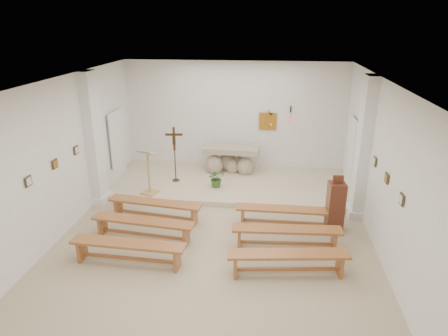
# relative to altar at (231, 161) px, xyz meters

# --- Properties ---
(ground) EXTENTS (7.00, 10.00, 0.00)m
(ground) POSITION_rel_altar_xyz_m (0.06, -4.31, -0.49)
(ground) COLOR tan
(ground) RESTS_ON ground
(wall_left) EXTENTS (0.02, 10.00, 3.50)m
(wall_left) POSITION_rel_altar_xyz_m (-3.43, -4.31, 1.26)
(wall_left) COLOR white
(wall_left) RESTS_ON ground
(wall_right) EXTENTS (0.02, 10.00, 3.50)m
(wall_right) POSITION_rel_altar_xyz_m (3.55, -4.31, 1.26)
(wall_right) COLOR white
(wall_right) RESTS_ON ground
(wall_back) EXTENTS (7.00, 0.02, 3.50)m
(wall_back) POSITION_rel_altar_xyz_m (0.06, 0.68, 1.26)
(wall_back) COLOR white
(wall_back) RESTS_ON ground
(ceiling) EXTENTS (7.00, 10.00, 0.02)m
(ceiling) POSITION_rel_altar_xyz_m (0.06, -4.31, 3.00)
(ceiling) COLOR silver
(ceiling) RESTS_ON wall_back
(sanctuary_platform) EXTENTS (6.98, 3.00, 0.15)m
(sanctuary_platform) POSITION_rel_altar_xyz_m (0.06, -0.81, -0.42)
(sanctuary_platform) COLOR beige
(sanctuary_platform) RESTS_ON ground
(pilaster_left) EXTENTS (0.26, 0.55, 3.50)m
(pilaster_left) POSITION_rel_altar_xyz_m (-3.31, -2.31, 1.26)
(pilaster_left) COLOR white
(pilaster_left) RESTS_ON ground
(pilaster_right) EXTENTS (0.26, 0.55, 3.50)m
(pilaster_right) POSITION_rel_altar_xyz_m (3.43, -2.31, 1.26)
(pilaster_right) COLOR white
(pilaster_right) RESTS_ON ground
(gold_wall_relief) EXTENTS (0.55, 0.04, 0.55)m
(gold_wall_relief) POSITION_rel_altar_xyz_m (1.11, 0.65, 1.16)
(gold_wall_relief) COLOR gold
(gold_wall_relief) RESTS_ON wall_back
(sanctuary_lamp) EXTENTS (0.11, 0.36, 0.44)m
(sanctuary_lamp) POSITION_rel_altar_xyz_m (1.81, 0.40, 1.32)
(sanctuary_lamp) COLOR black
(sanctuary_lamp) RESTS_ON wall_back
(station_frame_left_front) EXTENTS (0.03, 0.20, 0.20)m
(station_frame_left_front) POSITION_rel_altar_xyz_m (-3.41, -5.11, 1.23)
(station_frame_left_front) COLOR #40301C
(station_frame_left_front) RESTS_ON wall_left
(station_frame_left_mid) EXTENTS (0.03, 0.20, 0.20)m
(station_frame_left_mid) POSITION_rel_altar_xyz_m (-3.41, -4.11, 1.23)
(station_frame_left_mid) COLOR #40301C
(station_frame_left_mid) RESTS_ON wall_left
(station_frame_left_rear) EXTENTS (0.03, 0.20, 0.20)m
(station_frame_left_rear) POSITION_rel_altar_xyz_m (-3.41, -3.11, 1.23)
(station_frame_left_rear) COLOR #40301C
(station_frame_left_rear) RESTS_ON wall_left
(station_frame_right_front) EXTENTS (0.03, 0.20, 0.20)m
(station_frame_right_front) POSITION_rel_altar_xyz_m (3.53, -5.11, 1.23)
(station_frame_right_front) COLOR #40301C
(station_frame_right_front) RESTS_ON wall_right
(station_frame_right_mid) EXTENTS (0.03, 0.20, 0.20)m
(station_frame_right_mid) POSITION_rel_altar_xyz_m (3.53, -4.11, 1.23)
(station_frame_right_mid) COLOR #40301C
(station_frame_right_mid) RESTS_ON wall_right
(station_frame_right_rear) EXTENTS (0.03, 0.20, 0.20)m
(station_frame_right_rear) POSITION_rel_altar_xyz_m (3.53, -3.11, 1.23)
(station_frame_right_rear) COLOR #40301C
(station_frame_right_rear) RESTS_ON wall_right
(radiator_left) EXTENTS (0.10, 0.85, 0.52)m
(radiator_left) POSITION_rel_altar_xyz_m (-3.37, -1.61, -0.22)
(radiator_left) COLOR silver
(radiator_left) RESTS_ON ground
(radiator_right) EXTENTS (0.10, 0.85, 0.52)m
(radiator_right) POSITION_rel_altar_xyz_m (3.49, -1.61, -0.22)
(radiator_right) COLOR silver
(radiator_right) RESTS_ON ground
(altar) EXTENTS (1.75, 0.79, 0.89)m
(altar) POSITION_rel_altar_xyz_m (0.00, 0.00, 0.00)
(altar) COLOR tan
(altar) RESTS_ON sanctuary_platform
(lectern) EXTENTS (0.55, 0.50, 1.30)m
(lectern) POSITION_rel_altar_xyz_m (-2.04, -1.97, 0.30)
(lectern) COLOR tan
(lectern) RESTS_ON sanctuary_platform
(crucifix_stand) EXTENTS (0.50, 0.22, 1.64)m
(crucifix_stand) POSITION_rel_altar_xyz_m (-1.54, -0.97, 0.61)
(crucifix_stand) COLOR #362011
(crucifix_stand) RESTS_ON sanctuary_platform
(potted_plant) EXTENTS (0.61, 0.58, 0.53)m
(potted_plant) POSITION_rel_altar_xyz_m (-0.27, -1.27, -0.08)
(potted_plant) COLOR #355D25
(potted_plant) RESTS_ON sanctuary_platform
(donation_pedestal) EXTENTS (0.41, 0.41, 1.38)m
(donation_pedestal) POSITION_rel_altar_xyz_m (2.77, -3.18, 0.12)
(donation_pedestal) COLOR #552C18
(donation_pedestal) RESTS_ON ground
(bench_left_front) EXTENTS (2.37, 0.68, 0.49)m
(bench_left_front) POSITION_rel_altar_xyz_m (-1.53, -3.17, -0.12)
(bench_left_front) COLOR #A25F2F
(bench_left_front) RESTS_ON ground
(bench_right_front) EXTENTS (2.34, 0.38, 0.49)m
(bench_right_front) POSITION_rel_altar_xyz_m (1.64, -3.17, -0.12)
(bench_right_front) COLOR #A25F2F
(bench_right_front) RESTS_ON ground
(bench_left_second) EXTENTS (2.37, 0.63, 0.49)m
(bench_left_second) POSITION_rel_altar_xyz_m (-1.53, -4.14, -0.12)
(bench_left_second) COLOR #A25F2F
(bench_left_second) RESTS_ON ground
(bench_right_second) EXTENTS (2.36, 0.52, 0.49)m
(bench_right_second) POSITION_rel_altar_xyz_m (1.64, -4.14, -0.12)
(bench_right_second) COLOR #A25F2F
(bench_right_second) RESTS_ON ground
(bench_left_third) EXTENTS (2.35, 0.48, 0.49)m
(bench_left_third) POSITION_rel_altar_xyz_m (-1.53, -5.10, -0.12)
(bench_left_third) COLOR #A25F2F
(bench_left_third) RESTS_ON ground
(bench_right_third) EXTENTS (2.37, 0.67, 0.49)m
(bench_right_third) POSITION_rel_altar_xyz_m (1.64, -5.10, -0.12)
(bench_right_third) COLOR #A25F2F
(bench_right_third) RESTS_ON ground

